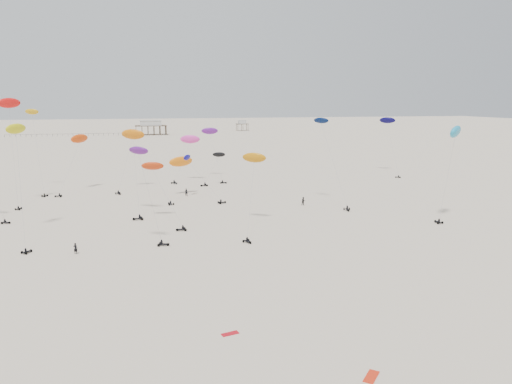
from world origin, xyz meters
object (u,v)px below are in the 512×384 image
object	(u,v)px
spectator_0	(76,254)
rig_4	(131,143)
pavilion_main	(151,129)
pavilion_small	(242,126)

from	to	relation	value
spectator_0	rig_4	bearing A→B (deg)	-77.56
pavilion_main	pavilion_small	xyz separation A→B (m)	(70.00, 30.00, -0.74)
pavilion_main	spectator_0	size ratio (longest dim) A/B	10.18
pavilion_small	rig_4	bearing A→B (deg)	-108.73
rig_4	pavilion_small	bearing A→B (deg)	-133.61
pavilion_main	spectator_0	distance (m)	270.79
pavilion_main	pavilion_small	distance (m)	76.16
pavilion_main	rig_4	world-z (taller)	rig_4
pavilion_main	rig_4	xyz separation A→B (m)	(-12.21, -212.50, 8.04)
pavilion_main	pavilion_small	bearing A→B (deg)	23.20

